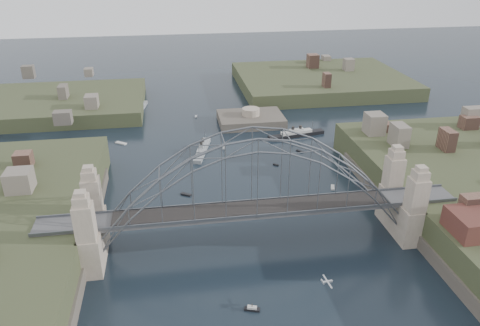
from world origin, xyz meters
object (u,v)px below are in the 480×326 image
at_px(fort_island, 251,124).
at_px(ocean_liner, 296,134).
at_px(naval_cruiser_far, 141,107).
at_px(naval_cruiser_near, 202,150).
at_px(bridge, 254,191).

relative_size(fort_island, ocean_liner, 1.15).
distance_m(fort_island, naval_cruiser_far, 43.39).
relative_size(naval_cruiser_far, ocean_liner, 0.76).
relative_size(fort_island, naval_cruiser_far, 1.50).
height_order(naval_cruiser_near, naval_cruiser_far, naval_cruiser_near).
distance_m(naval_cruiser_near, naval_cruiser_far, 47.09).
distance_m(bridge, fort_island, 72.14).
xyz_separation_m(fort_island, naval_cruiser_near, (-18.59, -21.81, 1.14)).
distance_m(bridge, naval_cruiser_near, 49.99).
bearing_deg(naval_cruiser_near, ocean_liner, 14.13).
xyz_separation_m(naval_cruiser_near, ocean_liner, (30.97, 7.80, -0.07)).
bearing_deg(fort_island, naval_cruiser_far, 150.81).
bearing_deg(naval_cruiser_far, fort_island, -29.19).
bearing_deg(bridge, fort_island, 80.27).
height_order(bridge, naval_cruiser_far, bridge).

